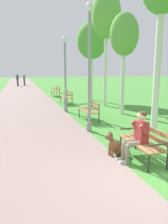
{
  "coord_description": "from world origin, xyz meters",
  "views": [
    {
      "loc": [
        -2.58,
        -3.55,
        2.24
      ],
      "look_at": [
        -0.61,
        3.04,
        0.9
      ],
      "focal_mm": 35.24,
      "sensor_mm": 36.0,
      "label": 1
    }
  ],
  "objects_px": {
    "park_bench_furthest": "(56,90)",
    "park_bench_far": "(67,96)",
    "park_bench_mid": "(90,109)",
    "birch_tree_third": "(124,36)",
    "person_seated_on_near_bench": "(137,134)",
    "pedestrian_further_distant": "(24,80)",
    "dog_brown": "(116,147)",
    "birch_tree_fifth": "(92,41)",
    "pedestrian_distant": "(18,80)",
    "lamp_post_near": "(89,68)",
    "park_bench_near": "(144,140)",
    "birch_tree_fourth": "(106,16)",
    "lamp_post_mid": "(65,74)"
  },
  "relations": [
    {
      "from": "lamp_post_mid",
      "to": "pedestrian_distant",
      "type": "xyz_separation_m",
      "value": [
        -2.45,
        19.29,
        -1.17
      ]
    },
    {
      "from": "park_bench_mid",
      "to": "birch_tree_fifth",
      "type": "relative_size",
      "value": 0.27
    },
    {
      "from": "park_bench_far",
      "to": "person_seated_on_near_bench",
      "type": "bearing_deg",
      "value": -91.77
    },
    {
      "from": "park_bench_furthest",
      "to": "birch_tree_fourth",
      "type": "height_order",
      "value": "birch_tree_fourth"
    },
    {
      "from": "lamp_post_near",
      "to": "pedestrian_distant",
      "type": "distance_m",
      "value": 23.38
    },
    {
      "from": "park_bench_mid",
      "to": "birch_tree_fifth",
      "type": "distance_m",
      "value": 7.58
    },
    {
      "from": "park_bench_mid",
      "to": "lamp_post_mid",
      "type": "distance_m",
      "value": 2.78
    },
    {
      "from": "person_seated_on_near_bench",
      "to": "pedestrian_distant",
      "type": "bearing_deg",
      "value": 96.12
    },
    {
      "from": "dog_brown",
      "to": "birch_tree_fifth",
      "type": "bearing_deg",
      "value": 74.97
    },
    {
      "from": "lamp_post_near",
      "to": "lamp_post_mid",
      "type": "relative_size",
      "value": 1.15
    },
    {
      "from": "park_bench_near",
      "to": "birch_tree_fourth",
      "type": "distance_m",
      "value": 9.63
    },
    {
      "from": "pedestrian_distant",
      "to": "park_bench_furthest",
      "type": "bearing_deg",
      "value": -75.85
    },
    {
      "from": "park_bench_mid",
      "to": "birch_tree_fourth",
      "type": "height_order",
      "value": "birch_tree_fourth"
    },
    {
      "from": "birch_tree_fifth",
      "to": "dog_brown",
      "type": "bearing_deg",
      "value": -105.03
    },
    {
      "from": "park_bench_furthest",
      "to": "park_bench_mid",
      "type": "bearing_deg",
      "value": -90.25
    },
    {
      "from": "birch_tree_third",
      "to": "park_bench_furthest",
      "type": "bearing_deg",
      "value": 103.43
    },
    {
      "from": "park_bench_mid",
      "to": "lamp_post_near",
      "type": "height_order",
      "value": "lamp_post_near"
    },
    {
      "from": "park_bench_mid",
      "to": "park_bench_furthest",
      "type": "relative_size",
      "value": 1.0
    },
    {
      "from": "park_bench_mid",
      "to": "park_bench_far",
      "type": "height_order",
      "value": "same"
    },
    {
      "from": "park_bench_furthest",
      "to": "park_bench_far",
      "type": "bearing_deg",
      "value": -89.94
    },
    {
      "from": "lamp_post_mid",
      "to": "pedestrian_further_distant",
      "type": "bearing_deg",
      "value": 94.49
    },
    {
      "from": "park_bench_furthest",
      "to": "birch_tree_fourth",
      "type": "relative_size",
      "value": 0.22
    },
    {
      "from": "birch_tree_third",
      "to": "park_bench_far",
      "type": "bearing_deg",
      "value": 116.35
    },
    {
      "from": "dog_brown",
      "to": "pedestrian_further_distant",
      "type": "bearing_deg",
      "value": 93.38
    },
    {
      "from": "park_bench_far",
      "to": "pedestrian_distant",
      "type": "distance_m",
      "value": 16.89
    },
    {
      "from": "park_bench_near",
      "to": "park_bench_furthest",
      "type": "height_order",
      "value": "same"
    },
    {
      "from": "birch_tree_third",
      "to": "birch_tree_fifth",
      "type": "xyz_separation_m",
      "value": [
        0.14,
        5.3,
        0.41
      ]
    },
    {
      "from": "dog_brown",
      "to": "lamp_post_near",
      "type": "height_order",
      "value": "lamp_post_near"
    },
    {
      "from": "person_seated_on_near_bench",
      "to": "pedestrian_distant",
      "type": "distance_m",
      "value": 26.24
    },
    {
      "from": "person_seated_on_near_bench",
      "to": "pedestrian_further_distant",
      "type": "bearing_deg",
      "value": 94.11
    },
    {
      "from": "lamp_post_near",
      "to": "birch_tree_third",
      "type": "relative_size",
      "value": 0.9
    },
    {
      "from": "birch_tree_third",
      "to": "pedestrian_distant",
      "type": "xyz_separation_m",
      "value": [
        -5.09,
        20.62,
        -2.97
      ]
    },
    {
      "from": "park_bench_mid",
      "to": "birch_tree_third",
      "type": "bearing_deg",
      "value": 24.8
    },
    {
      "from": "birch_tree_fourth",
      "to": "pedestrian_distant",
      "type": "xyz_separation_m",
      "value": [
        -5.19,
        18.02,
        -4.46
      ]
    },
    {
      "from": "person_seated_on_near_bench",
      "to": "lamp_post_near",
      "type": "xyz_separation_m",
      "value": [
        -0.3,
        2.89,
        1.62
      ]
    },
    {
      "from": "pedestrian_distant",
      "to": "dog_brown",
      "type": "bearing_deg",
      "value": -84.58
    },
    {
      "from": "park_bench_near",
      "to": "lamp_post_near",
      "type": "bearing_deg",
      "value": 100.0
    },
    {
      "from": "person_seated_on_near_bench",
      "to": "dog_brown",
      "type": "xyz_separation_m",
      "value": [
        -0.36,
        0.39,
        -0.42
      ]
    },
    {
      "from": "park_bench_mid",
      "to": "park_bench_furthest",
      "type": "xyz_separation_m",
      "value": [
        0.04,
        9.31,
        0.0
      ]
    },
    {
      "from": "birch_tree_third",
      "to": "pedestrian_further_distant",
      "type": "relative_size",
      "value": 2.98
    },
    {
      "from": "lamp_post_near",
      "to": "birch_tree_fifth",
      "type": "height_order",
      "value": "birch_tree_fifth"
    },
    {
      "from": "birch_tree_fourth",
      "to": "lamp_post_near",
      "type": "bearing_deg",
      "value": -117.43
    },
    {
      "from": "park_bench_mid",
      "to": "pedestrian_distant",
      "type": "distance_m",
      "value": 21.78
    },
    {
      "from": "birch_tree_fifth",
      "to": "lamp_post_near",
      "type": "bearing_deg",
      "value": -109.07
    },
    {
      "from": "lamp_post_near",
      "to": "pedestrian_further_distant",
      "type": "height_order",
      "value": "lamp_post_near"
    },
    {
      "from": "person_seated_on_near_bench",
      "to": "birch_tree_fifth",
      "type": "relative_size",
      "value": 0.23
    },
    {
      "from": "park_bench_far",
      "to": "park_bench_furthest",
      "type": "distance_m",
      "value": 4.34
    },
    {
      "from": "park_bench_furthest",
      "to": "lamp_post_mid",
      "type": "xyz_separation_m",
      "value": [
        -0.64,
        -7.04,
        1.5
      ]
    },
    {
      "from": "park_bench_near",
      "to": "park_bench_far",
      "type": "relative_size",
      "value": 1.0
    },
    {
      "from": "park_bench_near",
      "to": "birch_tree_fifth",
      "type": "distance_m",
      "value": 11.59
    }
  ]
}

